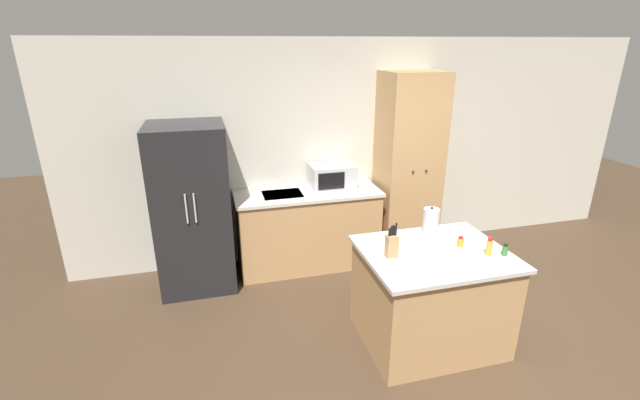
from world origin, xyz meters
TOP-DOWN VIEW (x-y plane):
  - ground_plane at (0.00, 0.00)m, footprint 14.00×14.00m
  - wall_back at (0.00, 2.33)m, footprint 7.20×0.06m
  - refrigerator at (-2.15, 1.93)m, footprint 0.77×0.77m
  - back_counter at (-0.88, 2.00)m, footprint 1.67×0.63m
  - pantry_cabinet at (0.36, 2.01)m, footprint 0.68×0.60m
  - kitchen_island at (-0.16, 0.37)m, footprint 1.21×0.98m
  - microwave at (-0.57, 2.09)m, footprint 0.51×0.38m
  - knife_block at (-0.56, 0.38)m, footprint 0.09×0.07m
  - spice_bottle_tall_dark at (0.23, 0.20)m, footprint 0.05×0.05m
  - spice_bottle_short_red at (0.10, 0.41)m, footprint 0.05×0.05m
  - spice_bottle_amber_oil at (0.36, 0.17)m, footprint 0.05×0.05m
  - kettle at (-0.03, 0.72)m, footprint 0.15×0.15m

SIDE VIEW (x-z plane):
  - ground_plane at x=0.00m, z-range 0.00..0.00m
  - kitchen_island at x=-0.16m, z-range 0.00..0.89m
  - back_counter at x=-0.88m, z-range 0.00..0.94m
  - refrigerator at x=-2.15m, z-range 0.00..1.78m
  - spice_bottle_short_red at x=0.10m, z-range 0.88..0.97m
  - spice_bottle_amber_oil at x=0.36m, z-range 0.88..0.98m
  - spice_bottle_tall_dark at x=0.23m, z-range 0.88..1.04m
  - knife_block at x=-0.56m, z-range 0.85..1.14m
  - kettle at x=-0.03m, z-range 0.87..1.14m
  - microwave at x=-0.57m, z-range 0.93..1.21m
  - pantry_cabinet at x=0.36m, z-range 0.00..2.24m
  - wall_back at x=0.00m, z-range 0.00..2.60m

